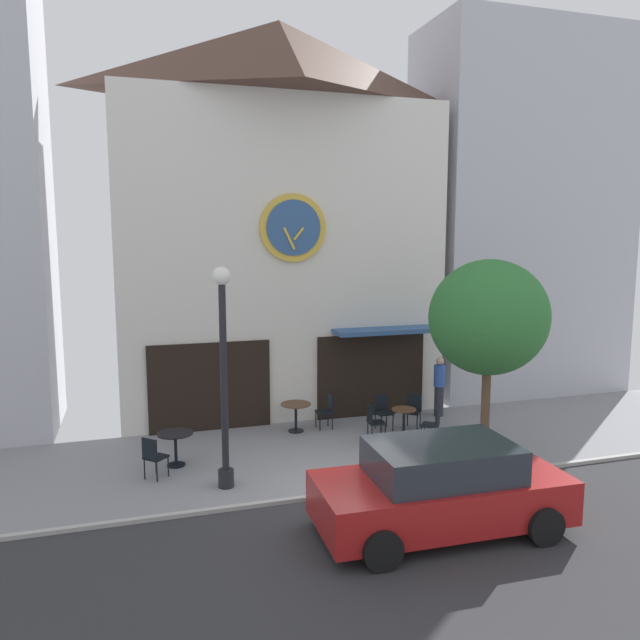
# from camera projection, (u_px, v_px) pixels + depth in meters

# --- Properties ---
(ground_plane) EXTENTS (27.54, 11.52, 0.13)m
(ground_plane) POSITION_uv_depth(u_px,v_px,m) (366.00, 515.00, 11.06)
(ground_plane) COLOR gray
(clock_building) EXTENTS (8.94, 3.96, 10.75)m
(clock_building) POSITION_uv_depth(u_px,v_px,m) (281.00, 216.00, 17.01)
(clock_building) COLOR silver
(clock_building) RESTS_ON ground_plane
(neighbor_building_right) EXTENTS (6.52, 3.36, 11.37)m
(neighbor_building_right) POSITION_uv_depth(u_px,v_px,m) (519.00, 215.00, 19.67)
(neighbor_building_right) COLOR #B2B2BC
(neighbor_building_right) RESTS_ON ground_plane
(street_lamp) EXTENTS (0.36, 0.36, 4.44)m
(street_lamp) POSITION_uv_depth(u_px,v_px,m) (224.00, 378.00, 11.94)
(street_lamp) COLOR black
(street_lamp) RESTS_ON ground_plane
(street_tree) EXTENTS (2.70, 2.43, 4.52)m
(street_tree) POSITION_uv_depth(u_px,v_px,m) (489.00, 318.00, 13.38)
(street_tree) COLOR brown
(street_tree) RESTS_ON ground_plane
(cafe_table_rightmost) EXTENTS (0.78, 0.78, 0.75)m
(cafe_table_rightmost) POSITION_uv_depth(u_px,v_px,m) (175.00, 441.00, 13.30)
(cafe_table_rightmost) COLOR black
(cafe_table_rightmost) RESTS_ON ground_plane
(cafe_table_leftmost) EXTENTS (0.78, 0.78, 0.74)m
(cafe_table_leftmost) POSITION_uv_depth(u_px,v_px,m) (296.00, 411.00, 15.63)
(cafe_table_leftmost) COLOR black
(cafe_table_leftmost) RESTS_ON ground_plane
(cafe_table_near_door) EXTENTS (0.61, 0.61, 0.74)m
(cafe_table_near_door) POSITION_uv_depth(u_px,v_px,m) (404.00, 419.00, 15.17)
(cafe_table_near_door) COLOR black
(cafe_table_near_door) RESTS_ON ground_plane
(cafe_chair_near_tree) EXTENTS (0.56, 0.56, 0.90)m
(cafe_chair_near_tree) POSITION_uv_depth(u_px,v_px,m) (434.00, 422.00, 14.75)
(cafe_chair_near_tree) COLOR black
(cafe_chair_near_tree) RESTS_ON ground_plane
(cafe_chair_left_end) EXTENTS (0.56, 0.56, 0.90)m
(cafe_chair_left_end) POSITION_uv_depth(u_px,v_px,m) (413.00, 408.00, 15.93)
(cafe_chair_left_end) COLOR black
(cafe_chair_left_end) RESTS_ON ground_plane
(cafe_chair_facing_wall) EXTENTS (0.57, 0.57, 0.90)m
(cafe_chair_facing_wall) POSITION_uv_depth(u_px,v_px,m) (153.00, 455.00, 12.56)
(cafe_chair_facing_wall) COLOR black
(cafe_chair_facing_wall) RESTS_ON ground_plane
(cafe_chair_near_lamp) EXTENTS (0.44, 0.44, 0.90)m
(cafe_chair_near_lamp) POSITION_uv_depth(u_px,v_px,m) (383.00, 409.00, 15.83)
(cafe_chair_near_lamp) COLOR black
(cafe_chair_near_lamp) RESTS_ON ground_plane
(cafe_chair_outer) EXTENTS (0.43, 0.43, 0.90)m
(cafe_chair_outer) POSITION_uv_depth(u_px,v_px,m) (373.00, 420.00, 14.94)
(cafe_chair_outer) COLOR black
(cafe_chair_outer) RESTS_ON ground_plane
(cafe_chair_facing_street) EXTENTS (0.41, 0.41, 0.90)m
(cafe_chair_facing_street) POSITION_uv_depth(u_px,v_px,m) (327.00, 409.00, 15.89)
(cafe_chair_facing_street) COLOR black
(cafe_chair_facing_street) RESTS_ON ground_plane
(pedestrian_blue) EXTENTS (0.36, 0.36, 1.67)m
(pedestrian_blue) POSITION_uv_depth(u_px,v_px,m) (439.00, 386.00, 16.96)
(pedestrian_blue) COLOR #2D2D38
(pedestrian_blue) RESTS_ON ground_plane
(parked_car_red) EXTENTS (4.34, 2.11, 1.55)m
(parked_car_red) POSITION_uv_depth(u_px,v_px,m) (441.00, 488.00, 10.34)
(parked_car_red) COLOR maroon
(parked_car_red) RESTS_ON ground_plane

